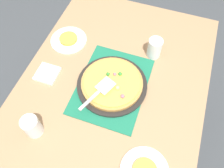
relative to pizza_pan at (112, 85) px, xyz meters
name	(u,v)px	position (x,y,z in m)	size (l,w,h in m)	color
ground_plane	(112,133)	(0.00, 0.00, -0.76)	(8.00, 8.00, 0.00)	#3D4247
dining_table	(112,96)	(0.00, 0.00, -0.12)	(1.40, 1.00, 0.75)	#9E7A56
placemat	(112,86)	(0.00, 0.00, -0.01)	(0.48, 0.36, 0.01)	#196B4C
pizza_pan	(112,85)	(0.00, 0.00, 0.00)	(0.38, 0.38, 0.01)	black
pizza	(112,83)	(0.00, 0.00, 0.02)	(0.33, 0.33, 0.04)	#B78442
plate_far_right	(69,40)	(-0.22, -0.36, -0.01)	(0.22, 0.22, 0.01)	white
served_slice_right	(68,39)	(-0.22, -0.36, 0.01)	(0.11, 0.11, 0.02)	gold
cup_near	(155,48)	(-0.28, 0.16, 0.05)	(0.08, 0.08, 0.12)	white
cup_far	(32,126)	(0.36, -0.27, 0.05)	(0.08, 0.08, 0.12)	white
pizza_server	(99,92)	(0.09, -0.04, 0.05)	(0.23, 0.13, 0.01)	silver
napkin_stack	(47,74)	(0.05, -0.37, -0.01)	(0.12, 0.12, 0.02)	white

